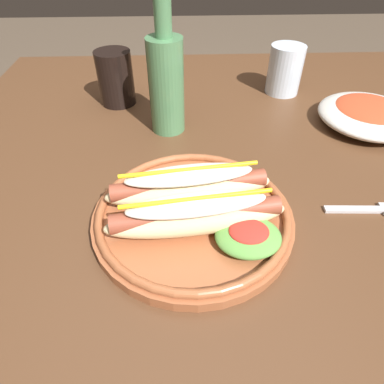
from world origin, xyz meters
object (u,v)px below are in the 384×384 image
object	(u,v)px
fork	(372,210)
soda_cup	(116,78)
side_bowl	(369,114)
glass_bottle	(166,81)
hot_dog_plate	(195,210)
water_cup	(285,70)

from	to	relation	value
fork	soda_cup	size ratio (longest dim) A/B	1.05
fork	soda_cup	distance (m)	0.56
fork	soda_cup	xyz separation A→B (m)	(-0.42, 0.37, 0.05)
side_bowl	glass_bottle	bearing A→B (deg)	179.69
hot_dog_plate	water_cup	bearing A→B (deg)	61.64
soda_cup	side_bowl	distance (m)	0.54
hot_dog_plate	fork	distance (m)	0.27
hot_dog_plate	water_cup	xyz separation A→B (m)	(0.23, 0.42, 0.03)
fork	glass_bottle	xyz separation A→B (m)	(-0.31, 0.25, 0.10)
fork	soda_cup	bearing A→B (deg)	141.45
glass_bottle	side_bowl	distance (m)	0.41
side_bowl	fork	bearing A→B (deg)	-111.56
soda_cup	glass_bottle	distance (m)	0.17
soda_cup	glass_bottle	size ratio (longest dim) A/B	0.44
hot_dog_plate	glass_bottle	size ratio (longest dim) A/B	1.10
fork	water_cup	xyz separation A→B (m)	(-0.04, 0.41, 0.05)
hot_dog_plate	glass_bottle	distance (m)	0.28
fork	side_bowl	size ratio (longest dim) A/B	0.61
fork	side_bowl	xyz separation A→B (m)	(0.10, 0.25, 0.02)
hot_dog_plate	fork	xyz separation A→B (m)	(0.27, 0.01, -0.02)
side_bowl	soda_cup	bearing A→B (deg)	166.86
hot_dog_plate	soda_cup	xyz separation A→B (m)	(-0.16, 0.38, 0.03)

